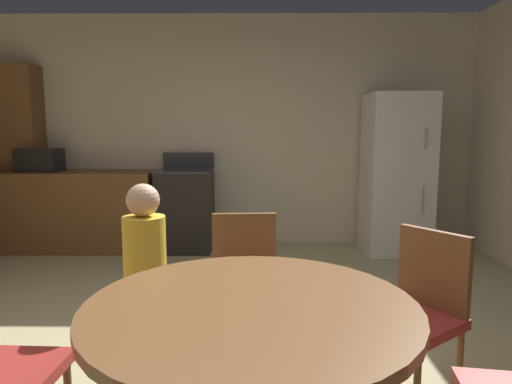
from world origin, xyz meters
The scene contains 11 objects.
ground_plane centered at (0.00, 0.00, 0.00)m, with size 14.00×14.00×0.00m, color tan.
wall_back centered at (0.00, 3.18, 1.35)m, with size 5.97×0.12×2.70m, color beige.
kitchen_counter centered at (-1.78, 2.78, 0.45)m, with size 1.80×0.60×0.90m, color brown.
pantry_column centered at (-2.46, 2.96, 1.05)m, with size 0.44×0.36×2.10m, color brown.
oven_range centered at (-0.54, 2.78, 0.47)m, with size 0.60×0.60×1.10m.
refrigerator centered at (1.84, 2.73, 0.88)m, with size 0.68×0.68×1.76m.
microwave centered at (-2.18, 2.78, 1.03)m, with size 0.44×0.32×0.26m, color black.
dining_table centered at (0.28, -0.75, 0.60)m, with size 1.17×1.17×0.76m.
chair_northeast centered at (1.09, -0.15, 0.50)m, with size 0.56×0.56×0.87m.
chair_north centered at (0.23, 0.25, 0.50)m, with size 0.42×0.42×0.87m.
person_child centered at (-0.28, 0.00, 0.58)m, with size 0.31×0.31×1.09m.
Camera 1 is at (0.32, -2.24, 1.35)m, focal length 31.26 mm.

